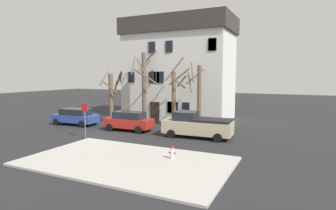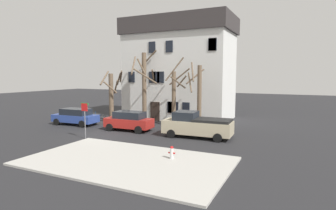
{
  "view_description": "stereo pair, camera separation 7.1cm",
  "coord_description": "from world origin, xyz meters",
  "views": [
    {
      "loc": [
        14.54,
        -18.37,
        5.02
      ],
      "look_at": [
        4.55,
        2.72,
        2.48
      ],
      "focal_mm": 29.47,
      "sensor_mm": 36.0,
      "label": 1
    },
    {
      "loc": [
        14.6,
        -18.34,
        5.02
      ],
      "look_at": [
        4.55,
        2.72,
        2.48
      ],
      "focal_mm": 29.47,
      "sensor_mm": 36.0,
      "label": 2
    }
  ],
  "objects": [
    {
      "name": "ground_plane",
      "position": [
        0.0,
        0.0,
        0.0
      ],
      "size": [
        120.0,
        120.0,
        0.0
      ],
      "primitive_type": "plane",
      "color": "#262628"
    },
    {
      "name": "sidewalk_slab",
      "position": [
        5.74,
        -5.37,
        0.06
      ],
      "size": [
        11.81,
        6.93,
        0.12
      ],
      "primitive_type": "cube",
      "color": "#B7B5AD",
      "rests_on": "ground_plane"
    },
    {
      "name": "building_main",
      "position": [
        1.87,
        11.32,
        5.81
      ],
      "size": [
        12.4,
        6.76,
        11.44
      ],
      "color": "white",
      "rests_on": "ground_plane"
    },
    {
      "name": "tree_bare_near",
      "position": [
        -3.87,
        6.12,
        2.95
      ],
      "size": [
        2.6,
        2.64,
        5.52
      ],
      "color": "brown",
      "rests_on": "ground_plane"
    },
    {
      "name": "tree_bare_mid",
      "position": [
        -0.24,
        6.93,
        4.02
      ],
      "size": [
        3.27,
        3.0,
        7.68
      ],
      "color": "brown",
      "rests_on": "ground_plane"
    },
    {
      "name": "tree_bare_far",
      "position": [
        3.64,
        6.12,
        3.08
      ],
      "size": [
        2.49,
        2.47,
        6.8
      ],
      "color": "brown",
      "rests_on": "ground_plane"
    },
    {
      "name": "tree_bare_end",
      "position": [
        6.22,
        5.78,
        3.19
      ],
      "size": [
        1.58,
        2.68,
        6.23
      ],
      "color": "brown",
      "rests_on": "ground_plane"
    },
    {
      "name": "car_blue_wagon",
      "position": [
        -5.73,
        2.51,
        0.87
      ],
      "size": [
        4.77,
        2.25,
        1.66
      ],
      "color": "#2D4799",
      "rests_on": "ground_plane"
    },
    {
      "name": "car_red_wagon",
      "position": [
        0.81,
        2.36,
        0.91
      ],
      "size": [
        4.41,
        2.11,
        1.75
      ],
      "color": "#AD231E",
      "rests_on": "ground_plane"
    },
    {
      "name": "pickup_truck_beige",
      "position": [
        7.27,
        2.44,
        1.0
      ],
      "size": [
        5.62,
        2.45,
        2.07
      ],
      "color": "#C6B793",
      "rests_on": "ground_plane"
    },
    {
      "name": "fire_hydrant",
      "position": [
        8.01,
        -4.02,
        0.52
      ],
      "size": [
        0.42,
        0.22,
        0.76
      ],
      "color": "silver",
      "rests_on": "sidewalk_slab"
    },
    {
      "name": "street_sign_pole",
      "position": [
        -0.51,
        -1.86,
        2.0
      ],
      "size": [
        0.76,
        0.07,
        2.86
      ],
      "color": "slate",
      "rests_on": "ground_plane"
    },
    {
      "name": "bicycle_leaning",
      "position": [
        -5.44,
        5.45,
        0.37
      ],
      "size": [
        1.71,
        0.46,
        1.03
      ],
      "color": "black",
      "rests_on": "ground_plane"
    }
  ]
}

